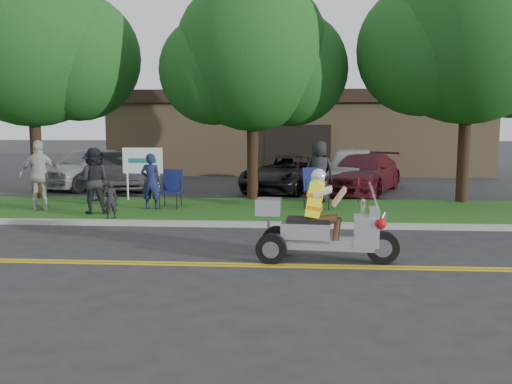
# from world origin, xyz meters

# --- Properties ---
(ground) EXTENTS (120.00, 120.00, 0.00)m
(ground) POSITION_xyz_m (0.00, 0.00, 0.00)
(ground) COLOR #28282B
(ground) RESTS_ON ground
(centerline_near) EXTENTS (60.00, 0.10, 0.01)m
(centerline_near) POSITION_xyz_m (0.00, -0.58, 0.01)
(centerline_near) COLOR gold
(centerline_near) RESTS_ON ground
(centerline_far) EXTENTS (60.00, 0.10, 0.01)m
(centerline_far) POSITION_xyz_m (0.00, -0.42, 0.01)
(centerline_far) COLOR gold
(centerline_far) RESTS_ON ground
(curb) EXTENTS (60.00, 0.25, 0.12)m
(curb) POSITION_xyz_m (0.00, 3.05, 0.06)
(curb) COLOR #A8A89E
(curb) RESTS_ON ground
(grass_verge) EXTENTS (60.00, 4.00, 0.10)m
(grass_verge) POSITION_xyz_m (0.00, 5.20, 0.06)
(grass_verge) COLOR #235416
(grass_verge) RESTS_ON ground
(commercial_building) EXTENTS (18.00, 8.20, 4.00)m
(commercial_building) POSITION_xyz_m (2.00, 18.98, 2.01)
(commercial_building) COLOR #9E7F5B
(commercial_building) RESTS_ON ground
(tree_left) EXTENTS (6.62, 5.40, 7.78)m
(tree_left) POSITION_xyz_m (-6.44, 7.03, 4.85)
(tree_left) COLOR #332114
(tree_left) RESTS_ON ground
(tree_mid) EXTENTS (5.88, 4.80, 7.05)m
(tree_mid) POSITION_xyz_m (0.55, 7.23, 4.43)
(tree_mid) COLOR #332114
(tree_mid) RESTS_ON ground
(tree_right) EXTENTS (6.86, 5.60, 8.07)m
(tree_right) POSITION_xyz_m (7.06, 7.03, 5.03)
(tree_right) COLOR #332114
(tree_right) RESTS_ON ground
(business_sign) EXTENTS (1.25, 0.06, 1.75)m
(business_sign) POSITION_xyz_m (-2.90, 6.60, 1.26)
(business_sign) COLOR silver
(business_sign) RESTS_ON ground
(trike_scooter) EXTENTS (2.64, 0.92, 1.73)m
(trike_scooter) POSITION_xyz_m (2.29, -0.11, 0.60)
(trike_scooter) COLOR black
(trike_scooter) RESTS_ON ground
(lawn_chair_a) EXTENTS (0.61, 0.64, 1.09)m
(lawn_chair_a) POSITION_xyz_m (-1.69, 5.27, 0.72)
(lawn_chair_a) COLOR black
(lawn_chair_a) RESTS_ON grass_verge
(lawn_chair_b) EXTENTS (0.81, 0.82, 1.16)m
(lawn_chair_b) POSITION_xyz_m (2.41, 5.27, 0.76)
(lawn_chair_b) COLOR black
(lawn_chair_b) RESTS_ON grass_verge
(spectator_adult_left) EXTENTS (0.58, 0.38, 1.58)m
(spectator_adult_left) POSITION_xyz_m (-2.20, 4.91, 0.90)
(spectator_adult_left) COLOR #171D41
(spectator_adult_left) RESTS_ON grass_verge
(spectator_adult_mid) EXTENTS (0.97, 0.81, 1.77)m
(spectator_adult_mid) POSITION_xyz_m (-3.57, 4.12, 0.99)
(spectator_adult_mid) COLOR black
(spectator_adult_mid) RESTS_ON grass_verge
(spectator_adult_right) EXTENTS (1.18, 0.57, 1.96)m
(spectator_adult_right) POSITION_xyz_m (-5.22, 4.54, 1.08)
(spectator_adult_right) COLOR #B9B9B2
(spectator_adult_right) RESTS_ON grass_verge
(spectator_chair_a) EXTENTS (1.12, 0.86, 1.53)m
(spectator_chair_a) POSITION_xyz_m (-4.46, 6.41, 0.87)
(spectator_chair_a) COLOR #151C3B
(spectator_chair_a) RESTS_ON grass_verge
(spectator_chair_b) EXTENTS (1.03, 0.78, 1.89)m
(spectator_chair_b) POSITION_xyz_m (2.58, 6.58, 1.05)
(spectator_chair_b) COLOR black
(spectator_chair_b) RESTS_ON grass_verge
(child_left) EXTENTS (0.42, 0.37, 0.98)m
(child_left) POSITION_xyz_m (-2.86, 3.40, 0.59)
(child_left) COLOR black
(child_left) RESTS_ON grass_verge
(parked_car_far_left) EXTENTS (3.30, 4.98, 1.58)m
(parked_car_far_left) POSITION_xyz_m (-6.19, 10.57, 0.79)
(parked_car_far_left) COLOR #9CA0A3
(parked_car_far_left) RESTS_ON ground
(parked_car_left) EXTENTS (2.62, 4.48, 1.40)m
(parked_car_left) POSITION_xyz_m (-4.64, 10.12, 0.70)
(parked_car_left) COLOR #29292B
(parked_car_left) RESTS_ON ground
(parked_car_mid) EXTENTS (3.67, 5.11, 1.29)m
(parked_car_mid) POSITION_xyz_m (1.50, 9.92, 0.65)
(parked_car_mid) COLOR black
(parked_car_mid) RESTS_ON ground
(parked_car_right) EXTENTS (3.67, 5.24, 1.41)m
(parked_car_right) POSITION_xyz_m (4.32, 9.72, 0.70)
(parked_car_right) COLOR #4F121C
(parked_car_right) RESTS_ON ground
(parked_car_far_right) EXTENTS (2.49, 4.97, 1.63)m
(parked_car_far_right) POSITION_xyz_m (4.00, 10.29, 0.81)
(parked_car_far_right) COLOR silver
(parked_car_far_right) RESTS_ON ground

